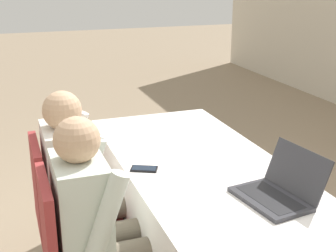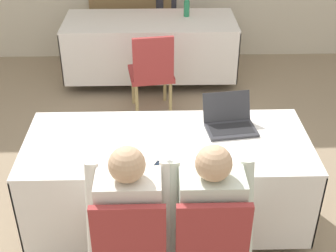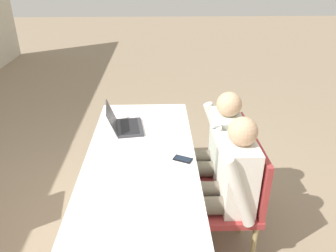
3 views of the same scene
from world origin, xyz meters
name	(u,v)px [view 2 (image 2 of 3)]	position (x,y,z in m)	size (l,w,h in m)	color
ground_plane	(167,221)	(0.00, 0.00, 0.00)	(24.00, 24.00, 0.00)	gray
conference_table_near	(167,161)	(0.00, 0.00, 0.57)	(1.98, 0.83, 0.74)	white
conference_table_far	(150,34)	(-0.14, 2.52, 0.57)	(1.98, 0.83, 0.74)	white
laptop	(230,123)	(0.45, 0.16, 0.79)	(0.39, 0.35, 0.22)	#333338
cell_phone	(158,168)	(-0.07, -0.32, 0.75)	(0.12, 0.16, 0.01)	black
paper_beside_laptop	(183,150)	(0.11, -0.11, 0.74)	(0.33, 0.36, 0.00)	white
water_bottle	(187,6)	(0.29, 2.63, 0.86)	(0.07, 0.07, 0.26)	#288456
chair_near_left	(131,245)	(-0.23, -0.72, 0.50)	(0.44, 0.44, 0.90)	tan
chair_near_right	(209,244)	(0.23, -0.72, 0.50)	(0.44, 0.44, 0.90)	tan
chair_far_spare	(152,71)	(-0.12, 1.68, 0.50)	(0.50, 0.50, 0.90)	tan
person_checkered_shirt	(131,213)	(-0.23, -0.62, 0.66)	(0.50, 0.52, 1.16)	#665B4C
person_white_shirt	(209,211)	(0.23, -0.62, 0.66)	(0.50, 0.52, 1.16)	#665B4C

